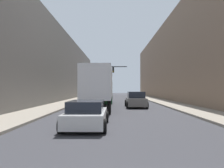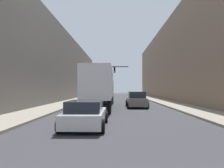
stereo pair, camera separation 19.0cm
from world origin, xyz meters
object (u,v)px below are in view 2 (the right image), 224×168
Objects in this scene: traffic_signal_gantry at (97,76)px; suv_car at (136,100)px; sedan_car at (86,114)px; semi_truck at (101,87)px.

suv_car is at bearing -66.82° from traffic_signal_gantry.
suv_car is 13.64m from traffic_signal_gantry.
semi_truck is at bearing 90.13° from sedan_car.
semi_truck is 11.91m from sedan_car.
suv_car is 0.65× the size of traffic_signal_gantry.
semi_truck is at bearing -83.08° from traffic_signal_gantry.
semi_truck is 3.98m from suv_car.
sedan_car is 12.49m from suv_car.
semi_truck is 3.36× the size of sedan_car.
semi_truck reaches higher than sedan_car.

